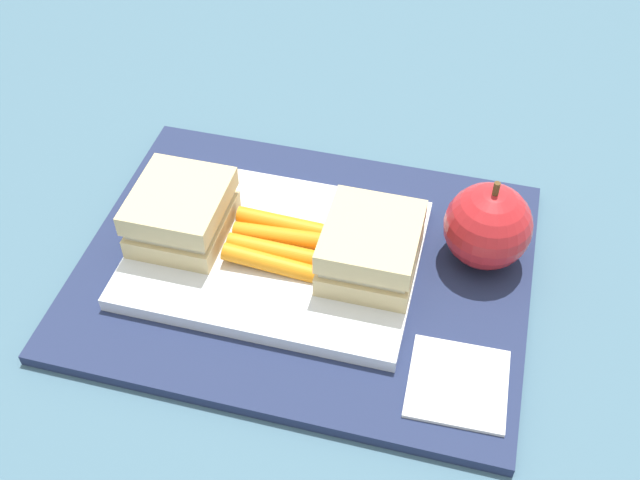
{
  "coord_description": "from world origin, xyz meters",
  "views": [
    {
      "loc": [
        0.12,
        -0.4,
        0.48
      ],
      "look_at": [
        0.01,
        0.0,
        0.04
      ],
      "focal_mm": 43.36,
      "sensor_mm": 36.0,
      "label": 1
    }
  ],
  "objects": [
    {
      "name": "lunchbag_mat",
      "position": [
        0.0,
        0.0,
        0.01
      ],
      "size": [
        0.36,
        0.28,
        0.01
      ],
      "primitive_type": "cube",
      "color": "navy",
      "rests_on": "ground_plane"
    },
    {
      "name": "apple",
      "position": [
        0.14,
        0.04,
        0.05
      ],
      "size": [
        0.07,
        0.07,
        0.08
      ],
      "color": "red",
      "rests_on": "lunchbag_mat"
    },
    {
      "name": "ground_plane",
      "position": [
        0.0,
        0.0,
        0.0
      ],
      "size": [
        2.4,
        2.4,
        0.0
      ],
      "primitive_type": "plane",
      "color": "#42667A"
    },
    {
      "name": "sandwich_half_right",
      "position": [
        0.05,
        0.0,
        0.04
      ],
      "size": [
        0.07,
        0.08,
        0.04
      ],
      "color": "#DBC189",
      "rests_on": "food_tray"
    },
    {
      "name": "sandwich_half_left",
      "position": [
        -0.1,
        0.0,
        0.04
      ],
      "size": [
        0.07,
        0.08,
        0.04
      ],
      "color": "#DBC189",
      "rests_on": "food_tray"
    },
    {
      "name": "paper_napkin",
      "position": [
        0.14,
        -0.08,
        0.01
      ],
      "size": [
        0.07,
        0.07,
        0.0
      ],
      "primitive_type": "cube",
      "rotation": [
        0.0,
        0.0,
        0.03
      ],
      "color": "white",
      "rests_on": "lunchbag_mat"
    },
    {
      "name": "carrot_sticks_bundle",
      "position": [
        -0.02,
        0.0,
        0.03
      ],
      "size": [
        0.08,
        0.06,
        0.02
      ],
      "color": "orange",
      "rests_on": "food_tray"
    },
    {
      "name": "food_tray",
      "position": [
        -0.03,
        0.0,
        0.02
      ],
      "size": [
        0.23,
        0.17,
        0.01
      ],
      "primitive_type": "cube",
      "color": "white",
      "rests_on": "lunchbag_mat"
    }
  ]
}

